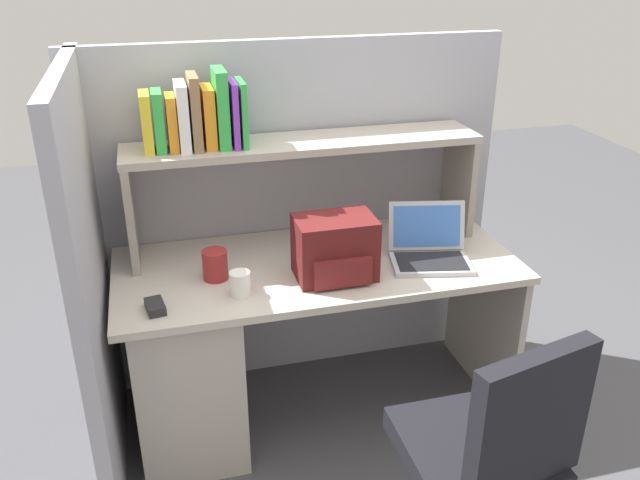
# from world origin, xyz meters

# --- Properties ---
(ground_plane) EXTENTS (8.00, 8.00, 0.00)m
(ground_plane) POSITION_xyz_m (0.00, 0.00, 0.00)
(ground_plane) COLOR #4C4C51
(desk) EXTENTS (1.60, 0.70, 0.73)m
(desk) POSITION_xyz_m (-0.39, 0.00, 0.40)
(desk) COLOR beige
(desk) RESTS_ON ground_plane
(cubicle_partition_rear) EXTENTS (1.84, 0.05, 1.55)m
(cubicle_partition_rear) POSITION_xyz_m (0.00, 0.38, 0.78)
(cubicle_partition_rear) COLOR #9E9EA8
(cubicle_partition_rear) RESTS_ON ground_plane
(cubicle_partition_left) EXTENTS (0.05, 1.06, 1.55)m
(cubicle_partition_left) POSITION_xyz_m (-0.85, -0.05, 0.78)
(cubicle_partition_left) COLOR #9E9EA8
(cubicle_partition_left) RESTS_ON ground_plane
(overhead_hutch) EXTENTS (1.44, 0.28, 0.45)m
(overhead_hutch) POSITION_xyz_m (0.00, 0.20, 1.08)
(overhead_hutch) COLOR gray
(overhead_hutch) RESTS_ON desk
(reference_books_on_shelf) EXTENTS (0.39, 0.19, 0.29)m
(reference_books_on_shelf) POSITION_xyz_m (-0.42, 0.20, 1.31)
(reference_books_on_shelf) COLOR yellow
(reference_books_on_shelf) RESTS_ON overhead_hutch
(laptop) EXTENTS (0.36, 0.32, 0.22)m
(laptop) POSITION_xyz_m (0.44, -0.10, 0.78)
(laptop) COLOR #B7BABF
(laptop) RESTS_ON desk
(backpack) EXTENTS (0.30, 0.23, 0.24)m
(backpack) POSITION_xyz_m (0.04, -0.14, 0.85)
(backpack) COLOR #591919
(backpack) RESTS_ON desk
(computer_mouse) EXTENTS (0.07, 0.11, 0.03)m
(computer_mouse) POSITION_xyz_m (-0.64, -0.22, 0.75)
(computer_mouse) COLOR #262628
(computer_mouse) RESTS_ON desk
(paper_cup) EXTENTS (0.08, 0.08, 0.09)m
(paper_cup) POSITION_xyz_m (-0.34, -0.19, 0.78)
(paper_cup) COLOR white
(paper_cup) RESTS_ON desk
(snack_canister) EXTENTS (0.10, 0.10, 0.12)m
(snack_canister) POSITION_xyz_m (-0.41, -0.04, 0.79)
(snack_canister) COLOR maroon
(snack_canister) RESTS_ON desk
(office_chair) EXTENTS (0.52, 0.53, 0.93)m
(office_chair) POSITION_xyz_m (0.30, -0.91, 0.39)
(office_chair) COLOR black
(office_chair) RESTS_ON ground_plane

